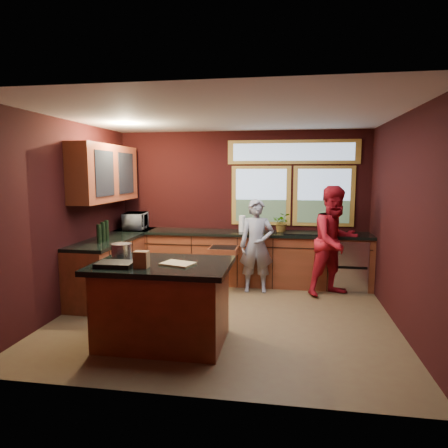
% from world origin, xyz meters
% --- Properties ---
extents(floor, '(4.50, 4.50, 0.00)m').
position_xyz_m(floor, '(0.00, 0.00, 0.00)').
color(floor, brown).
rests_on(floor, ground).
extents(room_shell, '(4.52, 4.02, 2.71)m').
position_xyz_m(room_shell, '(-0.60, 0.32, 1.80)').
color(room_shell, black).
rests_on(room_shell, ground).
extents(back_counter, '(4.50, 0.64, 0.93)m').
position_xyz_m(back_counter, '(0.20, 1.70, 0.46)').
color(back_counter, '#562A14').
rests_on(back_counter, floor).
extents(left_counter, '(0.64, 2.30, 0.93)m').
position_xyz_m(left_counter, '(-1.95, 0.85, 0.47)').
color(left_counter, '#562A14').
rests_on(left_counter, floor).
extents(island, '(1.55, 1.05, 0.95)m').
position_xyz_m(island, '(-0.57, -0.93, 0.48)').
color(island, '#562A14').
rests_on(island, floor).
extents(person_grey, '(0.59, 0.41, 1.54)m').
position_xyz_m(person_grey, '(0.34, 1.25, 0.77)').
color(person_grey, slate).
rests_on(person_grey, floor).
extents(person_red, '(1.08, 1.02, 1.76)m').
position_xyz_m(person_red, '(1.58, 1.25, 0.88)').
color(person_red, maroon).
rests_on(person_red, floor).
extents(microwave, '(0.45, 0.60, 0.30)m').
position_xyz_m(microwave, '(-1.92, 1.70, 1.08)').
color(microwave, '#999999').
rests_on(microwave, left_counter).
extents(potted_plant, '(0.31, 0.27, 0.34)m').
position_xyz_m(potted_plant, '(0.74, 1.75, 1.10)').
color(potted_plant, '#999999').
rests_on(potted_plant, back_counter).
extents(paper_towel, '(0.12, 0.12, 0.28)m').
position_xyz_m(paper_towel, '(0.05, 1.70, 1.07)').
color(paper_towel, white).
rests_on(paper_towel, back_counter).
extents(cutting_board, '(0.41, 0.34, 0.02)m').
position_xyz_m(cutting_board, '(-0.37, -0.98, 0.95)').
color(cutting_board, tan).
rests_on(cutting_board, island).
extents(stock_pot, '(0.24, 0.24, 0.18)m').
position_xyz_m(stock_pot, '(-1.12, -0.78, 1.03)').
color(stock_pot, '#AFAFB4').
rests_on(stock_pot, island).
extents(paper_bag, '(0.15, 0.12, 0.18)m').
position_xyz_m(paper_bag, '(-0.72, -1.18, 1.03)').
color(paper_bag, brown).
rests_on(paper_bag, island).
extents(black_tray, '(0.41, 0.29, 0.05)m').
position_xyz_m(black_tray, '(-1.02, -1.18, 0.97)').
color(black_tray, black).
rests_on(black_tray, island).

